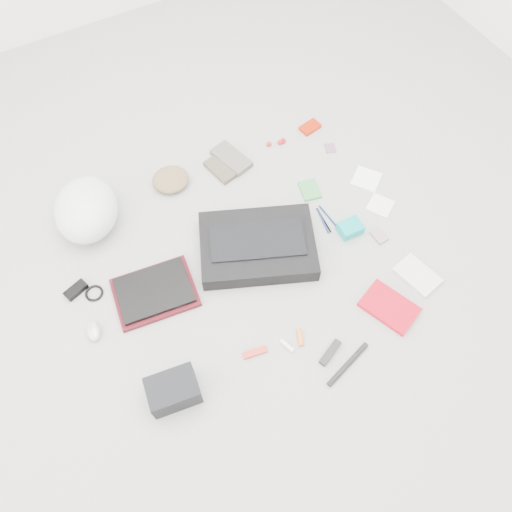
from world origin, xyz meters
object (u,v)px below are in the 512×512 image
messenger_bag (258,246)px  accordion_wallet (350,228)px  laptop (154,290)px  bike_helmet (86,209)px  camera_bag (173,390)px  book_red (389,307)px

messenger_bag → accordion_wallet: (0.43, -0.12, -0.02)m
laptop → accordion_wallet: accordion_wallet is taller
messenger_bag → laptop: messenger_bag is taller
bike_helmet → camera_bag: bike_helmet is taller
laptop → camera_bag: size_ratio=1.63×
messenger_bag → book_red: size_ratio=2.23×
messenger_bag → bike_helmet: bearing=163.1°
laptop → book_red: size_ratio=1.36×
laptop → bike_helmet: (-0.11, 0.49, 0.07)m
messenger_bag → laptop: 0.50m
messenger_bag → camera_bag: camera_bag is taller
camera_bag → accordion_wallet: camera_bag is taller
laptop → accordion_wallet: size_ratio=2.99×
bike_helmet → book_red: 1.43m
camera_bag → accordion_wallet: 1.08m
book_red → accordion_wallet: accordion_wallet is taller
laptop → bike_helmet: size_ratio=0.87×
book_red → accordion_wallet: 0.42m
messenger_bag → book_red: messenger_bag is taller
book_red → laptop: bearing=125.4°
camera_bag → laptop: bearing=85.3°
camera_bag → book_red: bearing=2.2°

